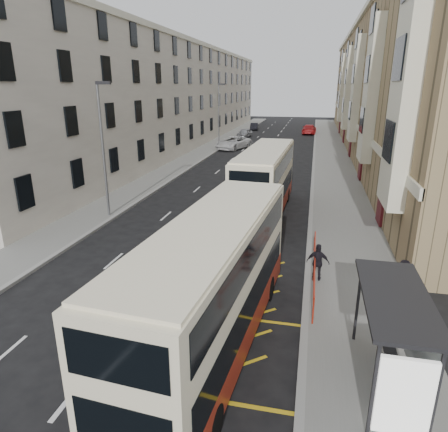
% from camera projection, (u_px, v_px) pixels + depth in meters
% --- Properties ---
extents(ground, '(200.00, 200.00, 0.00)m').
position_uv_depth(ground, '(110.00, 347.00, 12.69)').
color(ground, black).
rests_on(ground, ground).
extents(pavement_right, '(4.00, 120.00, 0.15)m').
position_uv_depth(pavement_right, '(334.00, 170.00, 38.82)').
color(pavement_right, slate).
rests_on(pavement_right, ground).
extents(pavement_left, '(3.00, 120.00, 0.15)m').
position_uv_depth(pavement_left, '(183.00, 163.00, 42.04)').
color(pavement_left, slate).
rests_on(pavement_left, ground).
extents(kerb_right, '(0.25, 120.00, 0.15)m').
position_uv_depth(kerb_right, '(313.00, 169.00, 39.24)').
color(kerb_right, gray).
rests_on(kerb_right, ground).
extents(kerb_left, '(0.25, 120.00, 0.15)m').
position_uv_depth(kerb_left, '(196.00, 164.00, 41.73)').
color(kerb_left, gray).
rests_on(kerb_left, ground).
extents(road_markings, '(10.00, 110.00, 0.01)m').
position_uv_depth(road_markings, '(270.00, 146.00, 54.41)').
color(road_markings, silver).
rests_on(road_markings, ground).
extents(terrace_right, '(10.75, 79.00, 15.25)m').
position_uv_depth(terrace_right, '(392.00, 89.00, 49.33)').
color(terrace_right, '#917B54').
rests_on(terrace_right, ground).
extents(terrace_left, '(9.18, 79.00, 13.25)m').
position_uv_depth(terrace_left, '(176.00, 96.00, 55.64)').
color(terrace_left, silver).
rests_on(terrace_left, ground).
extents(bus_shelter, '(1.65, 4.25, 2.70)m').
position_uv_depth(bus_shelter, '(402.00, 329.00, 9.93)').
color(bus_shelter, black).
rests_on(bus_shelter, pavement_right).
extents(guard_railing, '(0.06, 6.56, 1.01)m').
position_uv_depth(guard_railing, '(314.00, 265.00, 16.46)').
color(guard_railing, '#B32714').
rests_on(guard_railing, pavement_right).
extents(street_lamp_near, '(0.93, 0.18, 8.00)m').
position_uv_depth(street_lamp_near, '(103.00, 143.00, 23.70)').
color(street_lamp_near, slate).
rests_on(street_lamp_near, pavement_left).
extents(street_lamp_far, '(0.93, 0.18, 8.00)m').
position_uv_depth(street_lamp_far, '(219.00, 112.00, 51.51)').
color(street_lamp_far, slate).
rests_on(street_lamp_far, pavement_left).
extents(double_decker_front, '(3.24, 10.74, 4.22)m').
position_uv_depth(double_decker_front, '(214.00, 286.00, 12.05)').
color(double_decker_front, '#F4E8C2').
rests_on(double_decker_front, ground).
extents(double_decker_rear, '(2.80, 10.68, 4.23)m').
position_uv_depth(double_decker_rear, '(265.00, 182.00, 24.99)').
color(double_decker_rear, '#F4E8C2').
rests_on(double_decker_rear, ground).
extents(pedestrian_near, '(0.64, 0.51, 1.55)m').
position_uv_depth(pedestrian_near, '(392.00, 391.00, 9.57)').
color(pedestrian_near, black).
rests_on(pedestrian_near, pavement_right).
extents(pedestrian_mid, '(1.02, 0.85, 1.88)m').
position_uv_depth(pedestrian_mid, '(403.00, 285.00, 14.31)').
color(pedestrian_mid, black).
rests_on(pedestrian_mid, pavement_right).
extents(pedestrian_far, '(0.96, 0.47, 1.59)m').
position_uv_depth(pedestrian_far, '(318.00, 262.00, 16.51)').
color(pedestrian_far, black).
rests_on(pedestrian_far, pavement_right).
extents(white_van, '(4.52, 6.40, 1.62)m').
position_uv_depth(white_van, '(233.00, 143.00, 51.82)').
color(white_van, silver).
rests_on(white_van, ground).
extents(car_silver, '(2.23, 4.27, 1.39)m').
position_uv_depth(car_silver, '(244.00, 133.00, 63.45)').
color(car_silver, '#A2A4A9').
rests_on(car_silver, ground).
extents(car_dark, '(1.72, 3.97, 1.27)m').
position_uv_depth(car_dark, '(254.00, 126.00, 74.16)').
color(car_dark, black).
rests_on(car_dark, ground).
extents(car_red, '(2.40, 5.57, 1.60)m').
position_uv_depth(car_red, '(309.00, 129.00, 67.87)').
color(car_red, '#B0191B').
rests_on(car_red, ground).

